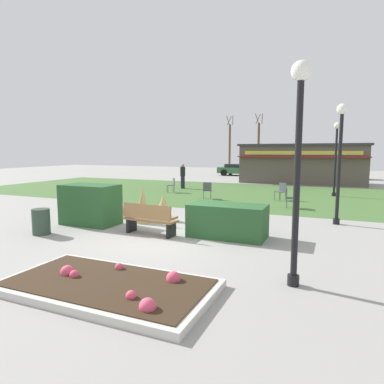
% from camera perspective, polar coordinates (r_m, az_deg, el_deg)
% --- Properties ---
extents(ground_plane, '(80.00, 80.00, 0.00)m').
position_cam_1_polar(ground_plane, '(9.72, -4.94, -7.97)').
color(ground_plane, '#999691').
extents(lawn_patch, '(36.00, 12.00, 0.01)m').
position_cam_1_polar(lawn_patch, '(19.88, 10.16, -0.34)').
color(lawn_patch, '#446B33').
rests_on(lawn_patch, ground_plane).
extents(flower_bed, '(3.87, 2.04, 0.33)m').
position_cam_1_polar(flower_bed, '(6.44, -14.20, -15.28)').
color(flower_bed, beige).
rests_on(flower_bed, ground_plane).
extents(park_bench, '(1.74, 0.66, 0.95)m').
position_cam_1_polar(park_bench, '(10.09, -7.34, -4.64)').
color(park_bench, olive).
rests_on(park_bench, ground_plane).
extents(hedge_left, '(1.89, 1.10, 1.37)m').
position_cam_1_polar(hedge_left, '(11.96, -17.03, -2.06)').
color(hedge_left, '#28562B').
rests_on(hedge_left, ground_plane).
extents(hedge_right, '(2.23, 1.10, 0.97)m').
position_cam_1_polar(hedge_right, '(9.82, 6.10, -4.92)').
color(hedge_right, '#28562B').
rests_on(hedge_right, ground_plane).
extents(ornamental_grass_behind_left, '(0.74, 0.74, 0.93)m').
position_cam_1_polar(ornamental_grass_behind_left, '(12.16, -4.94, -2.69)').
color(ornamental_grass_behind_left, tan).
rests_on(ornamental_grass_behind_left, ground_plane).
extents(ornamental_grass_behind_right, '(0.56, 0.56, 1.33)m').
position_cam_1_polar(ornamental_grass_behind_right, '(11.77, -8.46, -2.09)').
color(ornamental_grass_behind_right, tan).
rests_on(ornamental_grass_behind_right, ground_plane).
extents(lamppost_near, '(0.36, 0.36, 4.08)m').
position_cam_1_polar(lamppost_near, '(6.29, 17.77, 7.28)').
color(lamppost_near, black).
rests_on(lamppost_near, ground_plane).
extents(lamppost_mid, '(0.36, 0.36, 4.08)m').
position_cam_1_polar(lamppost_mid, '(12.33, 24.06, 6.71)').
color(lamppost_mid, black).
rests_on(lamppost_mid, ground_plane).
extents(lamppost_far, '(0.36, 0.36, 4.08)m').
position_cam_1_polar(lamppost_far, '(20.11, 23.47, 6.63)').
color(lamppost_far, black).
rests_on(lamppost_far, ground_plane).
extents(trash_bin, '(0.52, 0.52, 0.78)m').
position_cam_1_polar(trash_bin, '(11.09, -24.46, -4.64)').
color(trash_bin, '#2D4233').
rests_on(trash_bin, ground_plane).
extents(food_kiosk, '(9.52, 4.05, 3.07)m').
position_cam_1_polar(food_kiosk, '(27.67, 18.36, 4.67)').
color(food_kiosk, '#594C47').
rests_on(food_kiosk, ground_plane).
extents(cafe_chair_west, '(0.61, 0.61, 0.89)m').
position_cam_1_polar(cafe_chair_west, '(17.65, 15.06, 0.33)').
color(cafe_chair_west, '#4C5156').
rests_on(cafe_chair_west, ground_plane).
extents(cafe_chair_east, '(0.62, 0.62, 0.89)m').
position_cam_1_polar(cafe_chair_east, '(20.29, -3.45, 1.40)').
color(cafe_chair_east, '#4C5156').
rests_on(cafe_chair_east, ground_plane).
extents(cafe_chair_center, '(0.49, 0.49, 0.89)m').
position_cam_1_polar(cafe_chair_center, '(15.33, 16.33, -0.69)').
color(cafe_chair_center, '#4C5156').
rests_on(cafe_chair_center, ground_plane).
extents(cafe_chair_north, '(0.57, 0.57, 0.89)m').
position_cam_1_polar(cafe_chair_north, '(17.52, 2.63, 0.51)').
color(cafe_chair_north, '#4C5156').
rests_on(cafe_chair_north, ground_plane).
extents(person_strolling, '(0.34, 0.34, 1.69)m').
position_cam_1_polar(person_strolling, '(22.39, -1.61, 2.79)').
color(person_strolling, '#23232D').
rests_on(person_strolling, ground_plane).
extents(parked_car_west_slot, '(4.35, 2.36, 1.20)m').
position_cam_1_polar(parked_car_west_slot, '(34.65, 8.00, 3.86)').
color(parked_car_west_slot, '#2D6638').
rests_on(parked_car_west_slot, ground_plane).
extents(parked_car_center_slot, '(4.22, 2.10, 1.20)m').
position_cam_1_polar(parked_car_center_slot, '(33.70, 15.94, 3.57)').
color(parked_car_center_slot, silver).
rests_on(parked_car_center_slot, ground_plane).
extents(parked_car_east_slot, '(4.28, 2.22, 1.20)m').
position_cam_1_polar(parked_car_east_slot, '(33.43, 24.40, 3.19)').
color(parked_car_east_slot, maroon).
rests_on(parked_car_east_slot, ground_plane).
extents(tree_left_bg, '(0.91, 0.96, 6.93)m').
position_cam_1_polar(tree_left_bg, '(42.91, 6.47, 7.76)').
color(tree_left_bg, brown).
rests_on(tree_left_bg, ground_plane).
extents(tree_right_bg, '(0.91, 0.96, 6.75)m').
position_cam_1_polar(tree_right_bg, '(39.28, 11.32, 7.61)').
color(tree_right_bg, brown).
rests_on(tree_right_bg, ground_plane).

